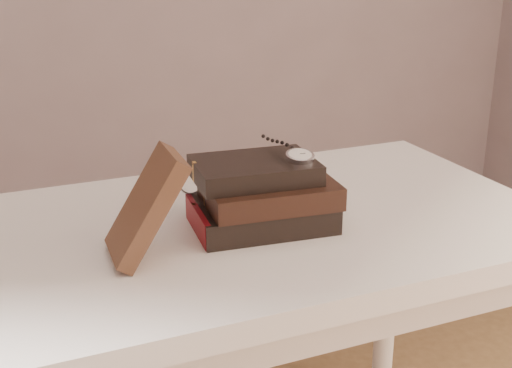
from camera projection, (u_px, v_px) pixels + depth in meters
name	position (u px, v px, depth m)	size (l,w,h in m)	color
table	(259.00, 266.00, 1.22)	(1.00, 0.60, 0.75)	white
book_stack	(262.00, 196.00, 1.14)	(0.24, 0.18, 0.11)	black
journal	(146.00, 206.00, 1.02)	(0.03, 0.11, 0.18)	#3B2216
pocket_watch	(298.00, 155.00, 1.13)	(0.05, 0.15, 0.02)	silver
eyeglasses	(204.00, 180.00, 1.18)	(0.10, 0.12, 0.05)	silver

